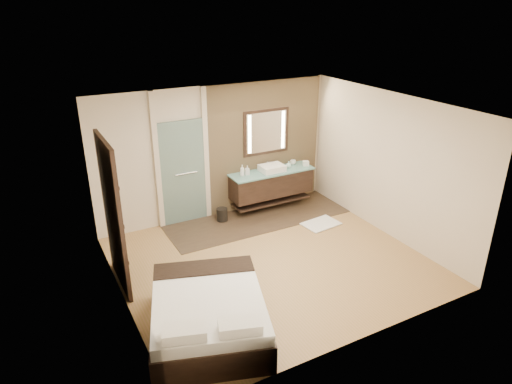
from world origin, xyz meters
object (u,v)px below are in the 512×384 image
vanity (271,183)px  waste_bin (222,215)px  bed (209,314)px  mirror_unit (266,132)px

vanity → waste_bin: vanity is taller
bed → waste_bin: bearing=80.8°
mirror_unit → bed: mirror_unit is taller
bed → waste_bin: size_ratio=8.05×
vanity → bed: bearing=-131.8°
mirror_unit → waste_bin: mirror_unit is taller
vanity → bed: 4.14m
vanity → mirror_unit: (0.00, 0.24, 1.07)m
mirror_unit → waste_bin: bearing=-165.6°
waste_bin → mirror_unit: bearing=14.4°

